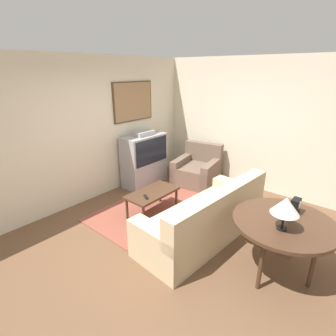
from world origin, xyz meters
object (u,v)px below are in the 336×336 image
at_px(console_table, 284,225).
at_px(table_lamp, 286,206).
at_px(couch, 205,219).
at_px(coffee_table, 152,194).
at_px(mantel_clock, 295,206).
at_px(tv, 144,159).
at_px(armchair, 197,171).

height_order(console_table, table_lamp, table_lamp).
height_order(couch, table_lamp, table_lamp).
xyz_separation_m(coffee_table, mantel_clock, (0.24, -2.23, 0.46)).
bearing_deg(couch, coffee_table, -85.30).
height_order(tv, armchair, tv).
bearing_deg(console_table, armchair, 54.71).
distance_m(armchair, console_table, 2.96).
distance_m(tv, table_lamp, 3.50).
bearing_deg(mantel_clock, console_table, 172.50).
relative_size(coffee_table, console_table, 0.78).
distance_m(console_table, mantel_clock, 0.31).
distance_m(couch, mantel_clock, 1.28).
xyz_separation_m(table_lamp, mantel_clock, (0.46, -0.00, -0.19)).
xyz_separation_m(tv, console_table, (-0.88, -3.26, 0.11)).
bearing_deg(coffee_table, console_table, -90.29).
bearing_deg(mantel_clock, tv, 79.23).
bearing_deg(console_table, couch, 88.62).
relative_size(armchair, coffee_table, 1.15).
height_order(tv, coffee_table, tv).
xyz_separation_m(armchair, table_lamp, (-1.89, -2.42, 0.76)).
bearing_deg(tv, mantel_clock, -100.77).
height_order(armchair, coffee_table, armchair).
bearing_deg(armchair, coffee_table, -94.00).
distance_m(armchair, coffee_table, 1.69).
distance_m(armchair, table_lamp, 3.17).
xyz_separation_m(coffee_table, console_table, (-0.01, -2.19, 0.30)).
bearing_deg(table_lamp, couch, 78.74).
height_order(console_table, mantel_clock, mantel_clock).
height_order(couch, coffee_table, couch).
distance_m(console_table, table_lamp, 0.41).
height_order(armchair, table_lamp, table_lamp).
bearing_deg(coffee_table, couch, -89.19).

